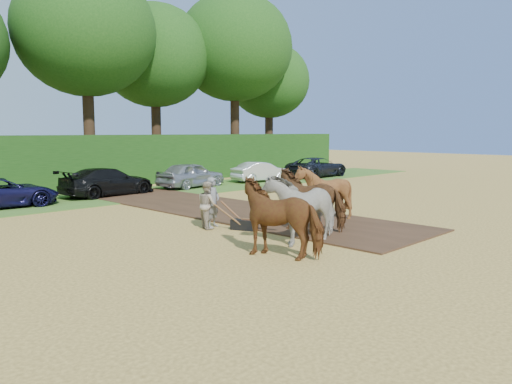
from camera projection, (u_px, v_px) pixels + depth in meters
name	position (u px, v px, depth m)	size (l,w,h in m)	color
ground	(349.00, 242.00, 14.51)	(120.00, 120.00, 0.00)	gold
earth_strip	(227.00, 209.00, 20.45)	(4.50, 17.00, 0.05)	#472D1C
grass_verge	(108.00, 197.00, 24.28)	(50.00, 5.00, 0.03)	#38601E
hedgerow	(65.00, 163.00, 27.24)	(46.00, 1.60, 3.00)	#14380F
spectator_near	(208.00, 205.00, 16.46)	(0.77, 0.60, 1.57)	beige
plough_team	(304.00, 203.00, 15.37)	(6.71, 5.76, 2.02)	brown
parked_cars	(123.00, 182.00, 24.86)	(35.90, 3.51, 1.47)	silver
treeline	(3.00, 26.00, 27.37)	(48.70, 10.60, 14.21)	#382616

